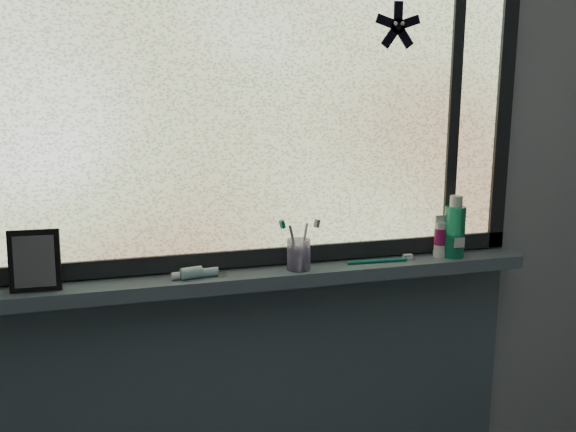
{
  "coord_description": "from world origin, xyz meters",
  "views": [
    {
      "loc": [
        -0.43,
        -0.52,
        1.58
      ],
      "look_at": [
        0.01,
        1.05,
        1.22
      ],
      "focal_mm": 40.0,
      "sensor_mm": 36.0,
      "label": 1
    }
  ],
  "objects_px": {
    "toothbrush_cup": "(299,255)",
    "cream_tube": "(440,235)",
    "mouthwash_bottle": "(455,226)",
    "vanity_mirror": "(35,260)"
  },
  "relations": [
    {
      "from": "toothbrush_cup",
      "to": "cream_tube",
      "type": "distance_m",
      "value": 0.47
    },
    {
      "from": "cream_tube",
      "to": "mouthwash_bottle",
      "type": "bearing_deg",
      "value": -20.98
    },
    {
      "from": "cream_tube",
      "to": "vanity_mirror",
      "type": "bearing_deg",
      "value": -179.55
    },
    {
      "from": "vanity_mirror",
      "to": "mouthwash_bottle",
      "type": "height_order",
      "value": "mouthwash_bottle"
    },
    {
      "from": "cream_tube",
      "to": "toothbrush_cup",
      "type": "bearing_deg",
      "value": -178.1
    },
    {
      "from": "toothbrush_cup",
      "to": "cream_tube",
      "type": "bearing_deg",
      "value": 1.9
    },
    {
      "from": "mouthwash_bottle",
      "to": "toothbrush_cup",
      "type": "bearing_deg",
      "value": -179.97
    },
    {
      "from": "vanity_mirror",
      "to": "toothbrush_cup",
      "type": "distance_m",
      "value": 0.73
    },
    {
      "from": "vanity_mirror",
      "to": "mouthwash_bottle",
      "type": "xyz_separation_m",
      "value": [
        1.23,
        -0.01,
        0.02
      ]
    },
    {
      "from": "toothbrush_cup",
      "to": "mouthwash_bottle",
      "type": "height_order",
      "value": "mouthwash_bottle"
    }
  ]
}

